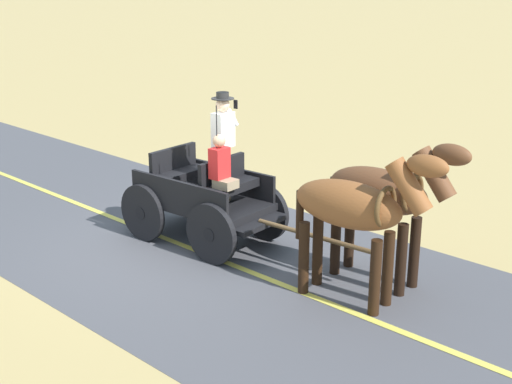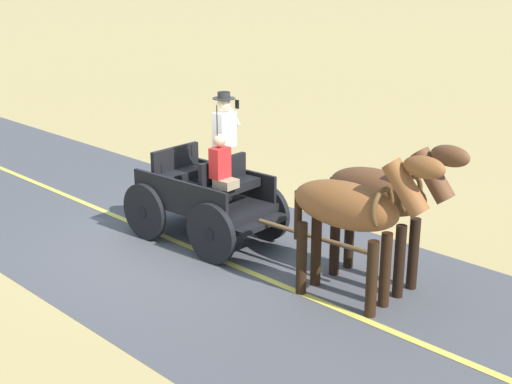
% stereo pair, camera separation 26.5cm
% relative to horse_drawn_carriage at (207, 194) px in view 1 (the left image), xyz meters
% --- Properties ---
extents(ground_plane, '(200.00, 200.00, 0.00)m').
position_rel_horse_drawn_carriage_xyz_m(ground_plane, '(0.44, -0.16, -0.82)').
color(ground_plane, tan).
extents(road_surface, '(5.27, 160.00, 0.01)m').
position_rel_horse_drawn_carriage_xyz_m(road_surface, '(0.44, -0.16, -0.81)').
color(road_surface, '#4C4C51').
rests_on(road_surface, ground).
extents(road_centre_stripe, '(0.12, 160.00, 0.00)m').
position_rel_horse_drawn_carriage_xyz_m(road_centre_stripe, '(0.44, -0.16, -0.81)').
color(road_centre_stripe, '#DBCC4C').
rests_on(road_centre_stripe, road_surface).
extents(horse_drawn_carriage, '(1.58, 4.52, 2.50)m').
position_rel_horse_drawn_carriage_xyz_m(horse_drawn_carriage, '(0.00, 0.00, 0.00)').
color(horse_drawn_carriage, black).
rests_on(horse_drawn_carriage, ground).
extents(horse_near_side, '(0.61, 2.13, 2.21)m').
position_rel_horse_drawn_carriage_xyz_m(horse_near_side, '(-0.61, 2.99, 0.51)').
color(horse_near_side, brown).
rests_on(horse_near_side, ground).
extents(horse_off_side, '(0.75, 2.14, 2.21)m').
position_rel_horse_drawn_carriage_xyz_m(horse_off_side, '(0.16, 3.05, 0.51)').
color(horse_off_side, brown).
rests_on(horse_off_side, ground).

